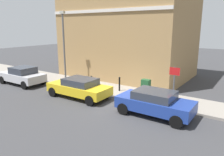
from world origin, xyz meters
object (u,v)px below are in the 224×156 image
object	(u,v)px
car_blue	(155,102)
lamppost	(64,44)
utility_cabinet	(146,89)
bollard_far_kerb	(92,82)
street_sign	(174,80)
car_yellow	(79,87)
bollard_near_cabinet	(119,83)
car_silver	(22,75)

from	to	relation	value
car_blue	lamppost	xyz separation A→B (m)	(2.14, 8.96, 2.57)
car_blue	utility_cabinet	distance (m)	2.82
utility_cabinet	bollard_far_kerb	xyz separation A→B (m)	(-0.81, 3.95, 0.02)
street_sign	lamppost	xyz separation A→B (m)	(0.49, 9.39, 1.64)
utility_cabinet	street_sign	world-z (taller)	street_sign
car_yellow	bollard_far_kerb	xyz separation A→B (m)	(1.51, 0.18, -0.00)
bollard_near_cabinet	street_sign	size ratio (longest dim) A/B	0.45
car_silver	bollard_far_kerb	size ratio (longest dim) A/B	3.95
utility_cabinet	bollard_near_cabinet	xyz separation A→B (m)	(0.10, 2.12, 0.02)
car_blue	lamppost	size ratio (longest dim) A/B	0.70
car_yellow	street_sign	distance (m)	6.15
car_silver	bollard_far_kerb	xyz separation A→B (m)	(1.60, -6.08, -0.04)
car_yellow	car_blue	bearing A→B (deg)	179.36
car_blue	bollard_far_kerb	size ratio (longest dim) A/B	3.87
bollard_near_cabinet	bollard_far_kerb	bearing A→B (deg)	116.34
car_yellow	lamppost	size ratio (longest dim) A/B	0.77
car_blue	utility_cabinet	size ratio (longest dim) A/B	3.50
car_yellow	utility_cabinet	world-z (taller)	car_yellow
bollard_near_cabinet	bollard_far_kerb	xyz separation A→B (m)	(-0.91, 1.84, 0.00)
car_blue	street_sign	bearing A→B (deg)	-104.61
utility_cabinet	street_sign	distance (m)	2.38
car_silver	lamppost	size ratio (longest dim) A/B	0.72
car_blue	utility_cabinet	world-z (taller)	car_blue
car_yellow	car_silver	xyz separation A→B (m)	(-0.08, 6.26, 0.04)
car_yellow	bollard_far_kerb	world-z (taller)	car_yellow
car_blue	utility_cabinet	xyz separation A→B (m)	(2.30, 1.63, -0.05)
car_yellow	utility_cabinet	xyz separation A→B (m)	(2.32, -3.77, -0.03)
utility_cabinet	bollard_far_kerb	size ratio (longest dim) A/B	1.11
street_sign	car_silver	bearing A→B (deg)	98.27
car_silver	bollard_near_cabinet	xyz separation A→B (m)	(2.50, -7.92, -0.04)
bollard_near_cabinet	street_sign	bearing A→B (deg)	-100.10
utility_cabinet	car_blue	bearing A→B (deg)	-144.60
car_blue	car_yellow	bearing A→B (deg)	0.22
utility_cabinet	street_sign	size ratio (longest dim) A/B	0.50
car_yellow	street_sign	world-z (taller)	street_sign
car_blue	lamppost	distance (m)	9.57
car_blue	lamppost	world-z (taller)	lamppost
car_silver	bollard_near_cabinet	bearing A→B (deg)	-163.15
bollard_near_cabinet	lamppost	bearing A→B (deg)	92.81
car_silver	lamppost	distance (m)	4.35
car_silver	street_sign	size ratio (longest dim) A/B	1.79
car_yellow	bollard_near_cabinet	bearing A→B (deg)	-125.23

